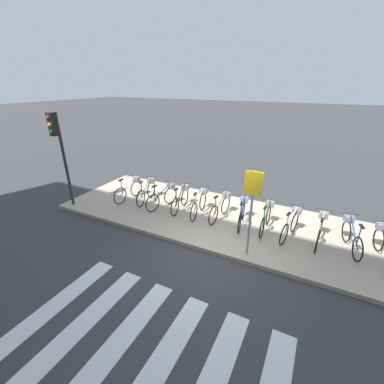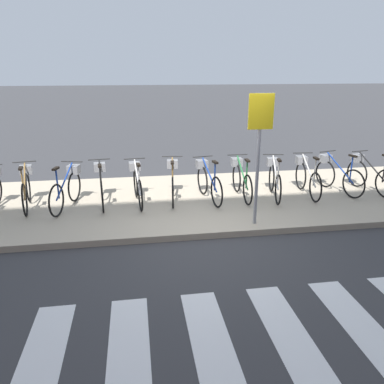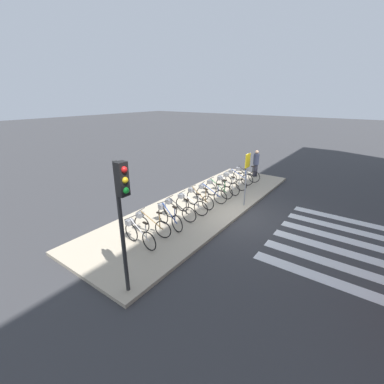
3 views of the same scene
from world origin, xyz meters
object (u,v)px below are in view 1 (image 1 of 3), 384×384
(parked_bicycle_4, at_px, (199,203))
(parked_bicycle_5, at_px, (221,206))
(parked_bicycle_6, at_px, (242,212))
(parked_bicycle_8, at_px, (291,224))
(parked_bicycle_9, at_px, (320,229))
(traffic_light, at_px, (58,141))
(parked_bicycle_1, at_px, (147,191))
(parked_bicycle_2, at_px, (164,196))
(parked_bicycle_7, at_px, (266,217))
(parked_bicycle_0, at_px, (130,189))
(parked_bicycle_3, at_px, (181,198))
(parked_bicycle_10, at_px, (351,235))
(sign_post, at_px, (252,200))

(parked_bicycle_4, relative_size, parked_bicycle_5, 1.00)
(parked_bicycle_6, height_order, parked_bicycle_8, same)
(parked_bicycle_9, relative_size, traffic_light, 0.46)
(parked_bicycle_6, bearing_deg, parked_bicycle_1, 178.67)
(parked_bicycle_2, relative_size, parked_bicycle_7, 0.98)
(parked_bicycle_0, height_order, parked_bicycle_3, same)
(parked_bicycle_2, height_order, parked_bicycle_7, same)
(parked_bicycle_3, height_order, parked_bicycle_9, same)
(parked_bicycle_4, bearing_deg, parked_bicycle_10, 0.82)
(parked_bicycle_10, bearing_deg, parked_bicycle_3, -179.78)
(sign_post, bearing_deg, parked_bicycle_6, 111.98)
(parked_bicycle_4, distance_m, parked_bicycle_7, 2.29)
(parked_bicycle_0, xyz_separation_m, parked_bicycle_6, (4.50, 0.06, 0.00))
(parked_bicycle_3, height_order, sign_post, sign_post)
(parked_bicycle_3, bearing_deg, parked_bicycle_9, -0.80)
(parked_bicycle_5, bearing_deg, parked_bicycle_6, -8.09)
(parked_bicycle_1, bearing_deg, parked_bicycle_9, -0.80)
(parked_bicycle_8, xyz_separation_m, sign_post, (-0.90, -1.45, 1.18))
(parked_bicycle_0, bearing_deg, traffic_light, -137.96)
(parked_bicycle_1, distance_m, parked_bicycle_10, 6.85)
(parked_bicycle_4, bearing_deg, parked_bicycle_9, -0.29)
(parked_bicycle_8, height_order, parked_bicycle_9, same)
(parked_bicycle_3, relative_size, parked_bicycle_7, 1.00)
(parked_bicycle_7, height_order, parked_bicycle_9, same)
(parked_bicycle_8, distance_m, parked_bicycle_10, 1.56)
(parked_bicycle_5, bearing_deg, parked_bicycle_4, -173.64)
(parked_bicycle_2, distance_m, parked_bicycle_7, 3.71)
(sign_post, bearing_deg, parked_bicycle_2, 157.78)
(parked_bicycle_1, height_order, parked_bicycle_4, same)
(parked_bicycle_5, xyz_separation_m, parked_bicycle_8, (2.26, -0.15, 0.00))
(parked_bicycle_0, bearing_deg, parked_bicycle_1, 12.24)
(parked_bicycle_4, bearing_deg, parked_bicycle_7, 0.71)
(parked_bicycle_4, height_order, parked_bicycle_10, same)
(parked_bicycle_7, xyz_separation_m, traffic_light, (-6.90, -1.60, 2.00))
(parked_bicycle_0, distance_m, parked_bicycle_5, 3.74)
(parked_bicycle_2, relative_size, traffic_light, 0.45)
(parked_bicycle_5, height_order, sign_post, sign_post)
(parked_bicycle_7, bearing_deg, parked_bicycle_2, -178.57)
(parked_bicycle_10, height_order, sign_post, sign_post)
(traffic_light, bearing_deg, parked_bicycle_1, 34.86)
(parked_bicycle_5, distance_m, parked_bicycle_6, 0.77)
(parked_bicycle_3, relative_size, parked_bicycle_8, 1.01)
(parked_bicycle_0, distance_m, traffic_light, 2.99)
(parked_bicycle_3, height_order, parked_bicycle_6, same)
(parked_bicycle_1, relative_size, parked_bicycle_8, 1.00)
(parked_bicycle_5, height_order, parked_bicycle_9, same)
(parked_bicycle_3, distance_m, parked_bicycle_4, 0.76)
(parked_bicycle_7, relative_size, traffic_light, 0.46)
(parked_bicycle_1, bearing_deg, parked_bicycle_8, -1.42)
(parked_bicycle_3, xyz_separation_m, parked_bicycle_4, (0.75, -0.04, 0.00))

